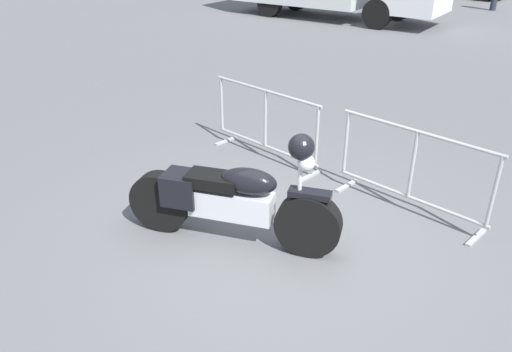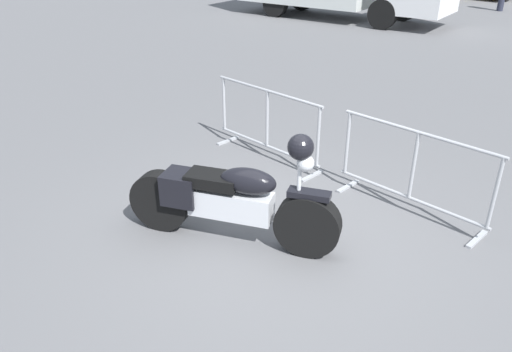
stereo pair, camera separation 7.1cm
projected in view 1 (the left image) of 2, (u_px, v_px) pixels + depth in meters
ground_plane at (279, 239)px, 5.61m from camera, size 120.00×120.00×0.00m
motorcycle at (231, 199)px, 5.37m from camera, size 2.26×1.20×1.36m
crowd_barrier_near at (265, 124)px, 7.29m from camera, size 2.00×0.52×1.07m
crowd_barrier_far at (412, 171)px, 5.92m from camera, size 2.00×0.52×1.07m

